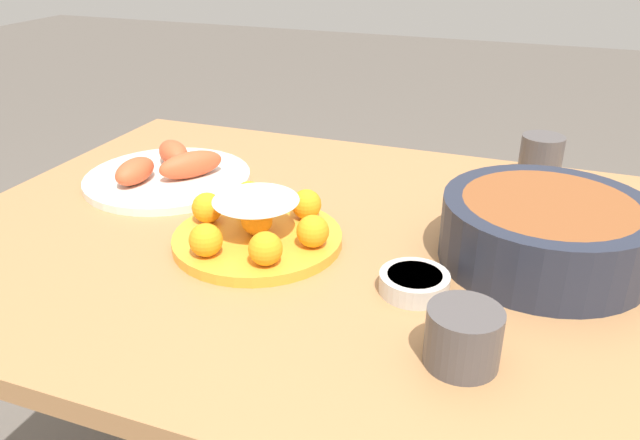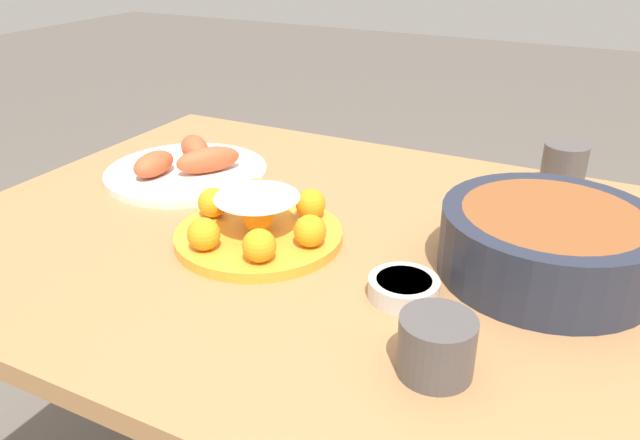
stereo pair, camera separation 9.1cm
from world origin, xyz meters
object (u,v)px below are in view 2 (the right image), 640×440
Objects in this scene: dining_table at (380,301)px; seafood_platter at (187,167)px; serving_bowl at (548,242)px; cake_plate at (259,224)px; cup_near at (436,346)px; sauce_bowl at (404,287)px; cup_far at (564,167)px.

dining_table is 0.46m from seafood_platter.
dining_table is at bearing -172.17° from serving_bowl.
serving_bowl is 0.66m from seafood_platter.
seafood_platter is at bearing 148.08° from cake_plate.
serving_bowl is 0.27m from cup_near.
cake_plate reaches higher than cup_near.
seafood_platter is (-0.66, 0.07, -0.03)m from serving_bowl.
cake_plate is 0.37m from cup_near.
serving_bowl is 3.13× the size of sauce_bowl.
cup_far reaches higher than sauce_bowl.
cake_plate is (-0.17, -0.06, 0.12)m from dining_table.
cup_near reaches higher than sauce_bowl.
dining_table is 0.27m from serving_bowl.
serving_bowl is 0.95× the size of seafood_platter.
sauce_bowl is 0.48m from cup_far.
cup_near is at bearing -94.79° from cup_far.
cup_far is at bearing 85.21° from cup_near.
serving_bowl is 0.21m from sauce_bowl.
cup_far is at bearing 74.34° from sauce_bowl.
serving_bowl is at bearing 7.83° from dining_table.
seafood_platter is (-0.51, 0.21, 0.00)m from sauce_bowl.
serving_bowl is (0.40, 0.09, 0.02)m from cake_plate.
serving_bowl is 0.32m from cup_far.
cake_plate is 0.88× the size of serving_bowl.
dining_table is at bearing -119.93° from cup_far.
cake_plate is at bearing -166.96° from serving_bowl.
serving_bowl reaches higher than cup_far.
cup_far is at bearing 93.81° from serving_bowl.
cup_near reaches higher than seafood_platter.
seafood_platter reaches higher than sauce_bowl.
cup_far is (0.13, 0.46, 0.03)m from sauce_bowl.
serving_bowl is 3.39× the size of cup_far.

